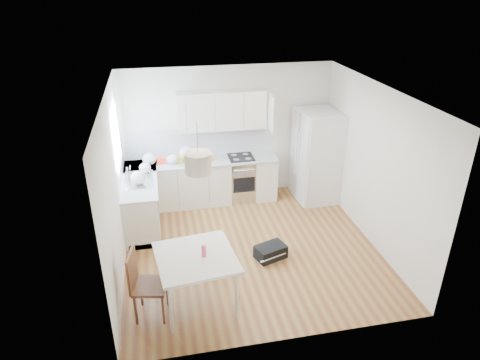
{
  "coord_description": "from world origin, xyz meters",
  "views": [
    {
      "loc": [
        -1.4,
        -5.96,
        4.24
      ],
      "look_at": [
        -0.1,
        0.4,
        1.11
      ],
      "focal_mm": 32.0,
      "sensor_mm": 36.0,
      "label": 1
    }
  ],
  "objects_px": {
    "dining_chair": "(150,285)",
    "gym_bag": "(271,252)",
    "refrigerator": "(317,156)",
    "dining_table": "(196,262)"
  },
  "relations": [
    {
      "from": "dining_table",
      "to": "gym_bag",
      "type": "height_order",
      "value": "dining_table"
    },
    {
      "from": "refrigerator",
      "to": "dining_chair",
      "type": "xyz_separation_m",
      "value": [
        -3.39,
        -2.84,
        -0.42
      ]
    },
    {
      "from": "refrigerator",
      "to": "dining_table",
      "type": "distance_m",
      "value": 3.91
    },
    {
      "from": "dining_table",
      "to": "gym_bag",
      "type": "bearing_deg",
      "value": 26.79
    },
    {
      "from": "refrigerator",
      "to": "dining_chair",
      "type": "height_order",
      "value": "refrigerator"
    },
    {
      "from": "dining_chair",
      "to": "refrigerator",
      "type": "bearing_deg",
      "value": 50.9
    },
    {
      "from": "refrigerator",
      "to": "dining_table",
      "type": "bearing_deg",
      "value": -137.29
    },
    {
      "from": "refrigerator",
      "to": "dining_chair",
      "type": "bearing_deg",
      "value": -142.33
    },
    {
      "from": "dining_table",
      "to": "refrigerator",
      "type": "bearing_deg",
      "value": 38.19
    },
    {
      "from": "dining_chair",
      "to": "gym_bag",
      "type": "xyz_separation_m",
      "value": [
        1.93,
        0.95,
        -0.4
      ]
    }
  ]
}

